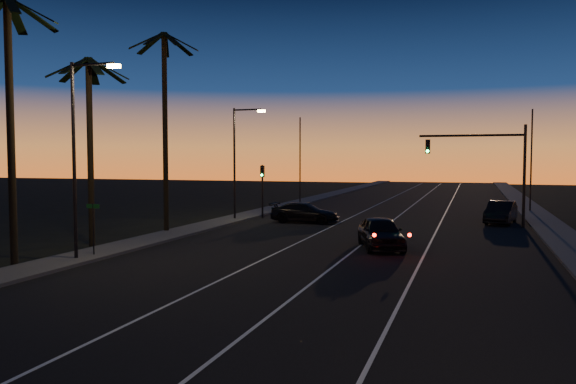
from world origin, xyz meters
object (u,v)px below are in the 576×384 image
(lead_car, at_px, (381,233))
(cross_car, at_px, (305,213))
(signal_mast, at_px, (488,157))
(right_car, at_px, (501,212))

(lead_car, xyz_separation_m, cross_car, (-7.15, 10.15, -0.10))
(signal_mast, height_order, right_car, signal_mast)
(signal_mast, distance_m, lead_car, 13.78)
(lead_car, distance_m, cross_car, 12.41)
(signal_mast, xyz_separation_m, right_car, (1.02, 1.99, -3.97))
(right_car, bearing_deg, cross_car, -164.15)
(lead_car, xyz_separation_m, right_car, (6.49, 14.02, -0.03))
(cross_car, bearing_deg, right_car, 15.85)
(right_car, distance_m, cross_car, 14.17)
(lead_car, relative_size, cross_car, 1.14)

